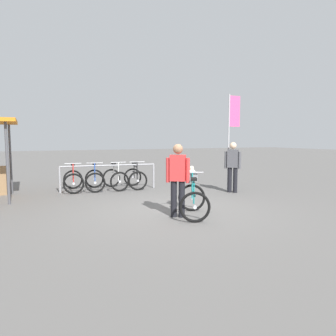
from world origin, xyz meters
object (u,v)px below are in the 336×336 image
object	(u,v)px
pedestrian_with_backpack	(233,164)
banner_flag	(232,124)
racked_bike_white	(115,179)
racked_bike_red	(73,180)
featured_bicycle	(193,194)
person_with_featured_bike	(178,177)
racked_bike_black	(135,178)
racked_bike_blue	(95,179)

from	to	relation	value
pedestrian_with_backpack	banner_flag	world-z (taller)	banner_flag
racked_bike_white	banner_flag	bearing A→B (deg)	-29.43
racked_bike_red	featured_bicycle	world-z (taller)	featured_bicycle
racked_bike_red	person_with_featured_bike	bearing A→B (deg)	-68.91
racked_bike_red	racked_bike_black	size ratio (longest dim) A/B	0.99
racked_bike_white	banner_flag	distance (m)	4.38
racked_bike_white	person_with_featured_bike	xyz separation A→B (m)	(0.31, -4.29, 0.54)
racked_bike_blue	racked_bike_white	world-z (taller)	same
racked_bike_white	featured_bicycle	size ratio (longest dim) A/B	0.89
featured_bicycle	person_with_featured_bike	bearing A→B (deg)	-178.34
pedestrian_with_backpack	banner_flag	distance (m)	1.32
banner_flag	featured_bicycle	bearing A→B (deg)	-139.73
pedestrian_with_backpack	banner_flag	size ratio (longest dim) A/B	0.51
racked_bike_black	pedestrian_with_backpack	xyz separation A→B (m)	(2.63, -2.13, 0.57)
racked_bike_blue	racked_bike_black	size ratio (longest dim) A/B	1.00
racked_bike_red	racked_bike_white	xyz separation A→B (m)	(1.39, -0.14, 0.00)
racked_bike_black	featured_bicycle	world-z (taller)	featured_bicycle
racked_bike_red	racked_bike_blue	world-z (taller)	same
person_with_featured_bike	pedestrian_with_backpack	bearing A→B (deg)	34.74
racked_bike_blue	person_with_featured_bike	bearing A→B (deg)	-76.93
banner_flag	racked_bike_blue	bearing A→B (deg)	154.06
racked_bike_white	featured_bicycle	xyz separation A→B (m)	(0.71, -4.28, 0.12)
racked_bike_white	featured_bicycle	bearing A→B (deg)	-80.62
racked_bike_white	pedestrian_with_backpack	world-z (taller)	pedestrian_with_backpack
racked_bike_red	racked_bike_white	distance (m)	1.40
featured_bicycle	pedestrian_with_backpack	xyz separation A→B (m)	(2.62, 2.08, 0.45)
featured_bicycle	pedestrian_with_backpack	world-z (taller)	pedestrian_with_backpack
racked_bike_blue	racked_bike_red	bearing A→B (deg)	174.27
racked_bike_white	person_with_featured_bike	bearing A→B (deg)	-85.80
racked_bike_blue	racked_bike_white	size ratio (longest dim) A/B	1.06
racked_bike_white	racked_bike_black	world-z (taller)	same
person_with_featured_bike	banner_flag	size ratio (longest dim) A/B	0.51
person_with_featured_bike	banner_flag	xyz separation A→B (m)	(3.14, 2.34, 1.32)
racked_bike_white	featured_bicycle	world-z (taller)	featured_bicycle
pedestrian_with_backpack	racked_bike_red	bearing A→B (deg)	153.67
featured_bicycle	racked_bike_red	bearing A→B (deg)	115.43
racked_bike_black	banner_flag	world-z (taller)	banner_flag
racked_bike_blue	featured_bicycle	distance (m)	4.57
featured_bicycle	pedestrian_with_backpack	bearing A→B (deg)	38.41
racked_bike_blue	featured_bicycle	world-z (taller)	featured_bicycle
racked_bike_red	featured_bicycle	xyz separation A→B (m)	(2.10, -4.42, 0.12)
pedestrian_with_backpack	racked_bike_black	bearing A→B (deg)	141.07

